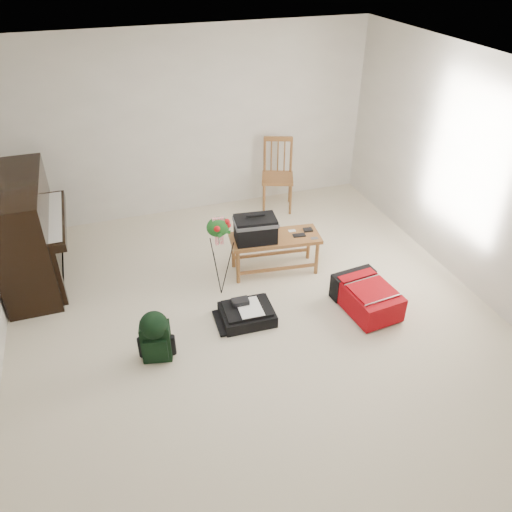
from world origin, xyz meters
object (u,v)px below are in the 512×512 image
object	(u,v)px
bench	(262,233)
red_suitcase	(365,294)
piano	(28,234)
flower_stand	(220,257)
green_backpack	(155,334)
dining_chair	(277,176)
black_duffel	(247,313)

from	to	relation	value
bench	red_suitcase	world-z (taller)	bench
piano	bench	distance (m)	2.63
piano	flower_stand	distance (m)	2.19
red_suitcase	bench	bearing A→B (deg)	126.37
flower_stand	green_backpack	bearing A→B (deg)	-129.69
green_backpack	flower_stand	world-z (taller)	flower_stand
red_suitcase	green_backpack	xyz separation A→B (m)	(-2.26, -0.07, 0.14)
green_backpack	piano	bearing A→B (deg)	134.86
piano	green_backpack	xyz separation A→B (m)	(1.11, -1.76, -0.30)
dining_chair	black_duffel	world-z (taller)	dining_chair
dining_chair	flower_stand	bearing A→B (deg)	-106.45
dining_chair	red_suitcase	world-z (taller)	dining_chair
bench	red_suitcase	xyz separation A→B (m)	(0.85, -0.94, -0.41)
piano	bench	world-z (taller)	piano
bench	black_duffel	world-z (taller)	bench
green_backpack	flower_stand	xyz separation A→B (m)	(0.84, 0.78, 0.20)
green_backpack	flower_stand	distance (m)	1.17
red_suitcase	flower_stand	distance (m)	1.62
bench	black_duffel	xyz separation A→B (m)	(-0.43, -0.74, -0.49)
dining_chair	red_suitcase	distance (m)	2.51
red_suitcase	flower_stand	size ratio (longest dim) A/B	0.75
dining_chair	flower_stand	world-z (taller)	dining_chair
piano	green_backpack	distance (m)	2.10
red_suitcase	black_duffel	distance (m)	1.29
piano	red_suitcase	bearing A→B (deg)	-26.63
black_duffel	green_backpack	distance (m)	1.04
green_backpack	red_suitcase	bearing A→B (deg)	14.18
dining_chair	flower_stand	xyz separation A→B (m)	(-1.32, -1.77, -0.00)
green_backpack	dining_chair	bearing A→B (deg)	62.17
dining_chair	black_duffel	bearing A→B (deg)	-96.94
red_suitcase	piano	bearing A→B (deg)	147.56
piano	bench	xyz separation A→B (m)	(2.52, -0.75, -0.03)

